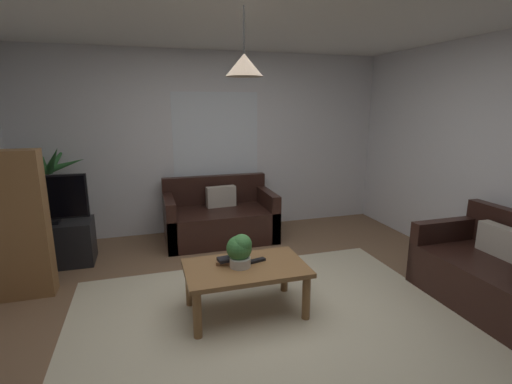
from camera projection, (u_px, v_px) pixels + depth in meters
floor at (266, 320)px, 3.20m from camera, size 5.07×5.00×0.02m
rug at (274, 332)px, 3.01m from camera, size 3.30×2.75×0.01m
wall_back at (211, 143)px, 5.26m from camera, size 5.19×0.06×2.50m
window_pane at (216, 135)px, 5.23m from camera, size 1.21×0.01×1.17m
couch_under_window at (220, 219)px, 5.03m from camera, size 1.44×0.81×0.82m
couch_right_side at (510, 283)px, 3.24m from camera, size 0.81×1.55×0.82m
coffee_table at (246, 273)px, 3.22m from camera, size 1.04×0.63×0.44m
book_on_table_0 at (225, 262)px, 3.24m from camera, size 0.17×0.12×0.03m
book_on_table_1 at (225, 260)px, 3.23m from camera, size 0.13×0.12×0.03m
remote_on_table_0 at (257, 260)px, 3.29m from camera, size 0.17×0.09×0.02m
potted_plant_on_table at (240, 249)px, 3.18m from camera, size 0.22×0.23×0.28m
tv_stand at (51, 244)px, 4.21m from camera, size 0.90×0.44×0.50m
tv at (45, 199)px, 4.07m from camera, size 0.88×0.16×0.54m
potted_palm_corner at (50, 199)px, 4.60m from camera, size 0.94×0.85×1.36m
bookshelf_corner at (5, 226)px, 3.39m from camera, size 0.70×0.31×1.40m
pendant_lamp at (244, 65)px, 2.83m from camera, size 0.29×0.29×0.50m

